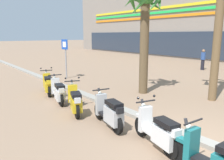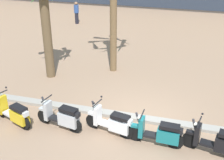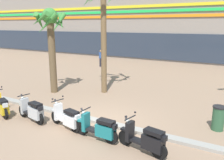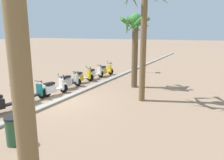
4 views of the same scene
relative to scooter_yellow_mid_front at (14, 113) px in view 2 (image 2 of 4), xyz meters
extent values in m
plane|color=#93755B|center=(4.12, 1.38, -0.44)|extent=(200.00, 200.00, 0.00)
cube|color=gray|center=(4.12, 1.42, -0.38)|extent=(60.00, 0.36, 0.12)
cylinder|color=black|center=(-0.75, 0.29, -0.18)|extent=(0.52, 0.28, 0.52)
cylinder|color=black|center=(0.48, -0.19, -0.18)|extent=(0.52, 0.28, 0.52)
cube|color=silver|center=(-0.18, 0.07, -0.12)|extent=(0.66, 0.48, 0.08)
cube|color=gold|center=(0.27, -0.11, -0.03)|extent=(0.75, 0.54, 0.42)
cube|color=black|center=(0.29, -0.11, 0.30)|extent=(0.67, 0.50, 0.12)
cube|color=gold|center=(-0.58, 0.23, 0.11)|extent=(0.25, 0.37, 0.66)
cylinder|color=#333338|center=(-0.66, 0.25, 0.26)|extent=(0.29, 0.17, 0.69)
cylinder|color=black|center=(-0.58, 0.23, 0.58)|extent=(0.24, 0.54, 0.04)
cube|color=silver|center=(0.55, -0.21, 0.20)|extent=(0.30, 0.27, 0.16)
sphere|color=black|center=(-0.48, 0.44, 0.70)|extent=(0.07, 0.07, 0.07)
cylinder|color=black|center=(0.96, 0.34, -0.18)|extent=(0.53, 0.20, 0.52)
cylinder|color=black|center=(2.17, 0.11, -0.18)|extent=(0.53, 0.20, 0.52)
cube|color=black|center=(1.52, 0.24, -0.12)|extent=(0.64, 0.39, 0.08)
cube|color=silver|center=(1.96, 0.15, 0.00)|extent=(0.73, 0.44, 0.45)
cube|color=black|center=(1.98, 0.15, 0.37)|extent=(0.65, 0.41, 0.12)
cube|color=silver|center=(1.13, 0.31, 0.11)|extent=(0.20, 0.36, 0.66)
cube|color=silver|center=(0.96, 0.34, 0.11)|extent=(0.34, 0.22, 0.08)
cylinder|color=#333338|center=(1.05, 0.33, 0.26)|extent=(0.29, 0.12, 0.69)
cylinder|color=black|center=(1.13, 0.31, 0.58)|extent=(0.15, 0.56, 0.04)
sphere|color=white|center=(1.03, 0.33, 0.44)|extent=(0.12, 0.12, 0.12)
cube|color=black|center=(2.25, 0.09, 0.27)|extent=(0.27, 0.24, 0.16)
cylinder|color=black|center=(2.68, 0.53, -0.18)|extent=(0.53, 0.21, 0.52)
cylinder|color=black|center=(3.88, 0.26, -0.18)|extent=(0.53, 0.21, 0.52)
cube|color=white|center=(3.23, 0.41, -0.12)|extent=(0.65, 0.41, 0.08)
cube|color=white|center=(3.67, 0.31, -0.03)|extent=(0.73, 0.46, 0.42)
cube|color=black|center=(3.69, 0.30, 0.30)|extent=(0.65, 0.43, 0.12)
cube|color=white|center=(2.85, 0.49, 0.11)|extent=(0.21, 0.36, 0.66)
cube|color=white|center=(2.68, 0.53, 0.11)|extent=(0.35, 0.23, 0.08)
cylinder|color=#333338|center=(2.78, 0.51, 0.26)|extent=(0.29, 0.13, 0.69)
cylinder|color=black|center=(2.85, 0.49, 0.58)|extent=(0.16, 0.55, 0.04)
sphere|color=white|center=(2.76, 0.52, 0.44)|extent=(0.12, 0.12, 0.12)
cube|color=white|center=(3.96, 0.24, 0.20)|extent=(0.28, 0.25, 0.16)
sphere|color=black|center=(2.82, 0.25, 0.70)|extent=(0.07, 0.07, 0.07)
sphere|color=black|center=(2.93, 0.72, 0.70)|extent=(0.07, 0.07, 0.07)
cylinder|color=black|center=(4.21, 0.23, -0.18)|extent=(0.52, 0.13, 0.52)
cylinder|color=black|center=(5.45, 0.17, -0.18)|extent=(0.52, 0.13, 0.52)
cube|color=black|center=(4.78, 0.21, -0.12)|extent=(0.61, 0.31, 0.08)
cube|color=#197075|center=(5.23, 0.18, -0.03)|extent=(0.69, 0.35, 0.42)
cube|color=black|center=(5.25, 0.18, 0.31)|extent=(0.61, 0.33, 0.12)
cube|color=#197075|center=(4.39, 0.23, 0.11)|extent=(0.16, 0.35, 0.66)
cube|color=#197075|center=(4.21, 0.23, 0.11)|extent=(0.33, 0.18, 0.08)
cylinder|color=#333338|center=(4.31, 0.23, 0.26)|extent=(0.29, 0.08, 0.69)
cylinder|color=black|center=(4.39, 0.23, 0.58)|extent=(0.07, 0.56, 0.04)
sphere|color=white|center=(4.29, 0.23, 0.44)|extent=(0.12, 0.12, 0.12)
cube|color=black|center=(5.53, 0.17, 0.21)|extent=(0.25, 0.21, 0.16)
cylinder|color=black|center=(5.90, 0.35, -0.18)|extent=(0.53, 0.20, 0.52)
cube|color=black|center=(6.47, 0.23, -0.12)|extent=(0.64, 0.39, 0.08)
cube|color=black|center=(6.08, 0.31, 0.11)|extent=(0.20, 0.36, 0.66)
cube|color=black|center=(5.90, 0.35, 0.11)|extent=(0.35, 0.22, 0.08)
cylinder|color=#333338|center=(6.00, 0.33, 0.26)|extent=(0.29, 0.12, 0.69)
cylinder|color=black|center=(6.08, 0.31, 0.58)|extent=(0.15, 0.56, 0.04)
sphere|color=white|center=(5.98, 0.33, 0.44)|extent=(0.12, 0.12, 0.12)
sphere|color=black|center=(6.05, 0.07, 0.70)|extent=(0.07, 0.07, 0.07)
sphere|color=black|center=(6.15, 0.54, 0.70)|extent=(0.07, 0.07, 0.07)
cylinder|color=brown|center=(2.06, 5.30, 2.58)|extent=(0.32, 0.32, 6.05)
cylinder|color=brown|center=(-0.54, 3.88, 1.74)|extent=(0.40, 0.40, 4.37)
cylinder|color=black|center=(-2.71, 12.56, -0.05)|extent=(0.26, 0.26, 0.80)
cylinder|color=#2D4C8C|center=(-2.71, 12.56, 0.64)|extent=(0.34, 0.34, 0.56)
sphere|color=#9E704C|center=(-2.71, 12.56, 1.03)|extent=(0.22, 0.22, 0.22)
camera|label=1|loc=(6.70, -3.58, 2.25)|focal=36.28mm
camera|label=2|loc=(5.60, -7.47, 5.55)|focal=48.08mm
camera|label=3|loc=(8.96, -6.01, 3.48)|focal=37.18mm
camera|label=4|loc=(12.84, 8.89, 3.18)|focal=34.74mm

